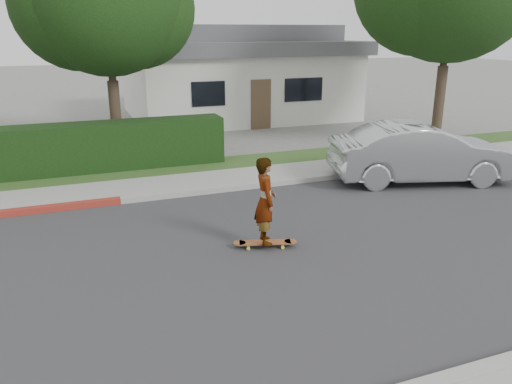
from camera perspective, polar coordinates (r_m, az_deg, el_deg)
ground at (r=8.90m, az=-18.72°, el=-10.19°), size 120.00×120.00×0.00m
road at (r=8.90m, az=-18.73°, el=-10.16°), size 60.00×8.00×0.01m
curb_far at (r=12.67m, az=-19.72°, el=-1.45°), size 60.00×0.20×0.15m
sidewalk_far at (r=13.53m, az=-19.85°, el=-0.32°), size 60.00×1.60×0.12m
planting_strip at (r=15.07m, az=-20.05°, el=1.43°), size 60.00×1.60×0.10m
tree_center at (r=17.20m, az=-16.90°, el=20.08°), size 5.66×4.84×7.44m
house at (r=25.30m, az=-2.41°, el=13.52°), size 10.60×8.60×4.30m
skateboard at (r=9.79m, az=1.05°, el=-5.81°), size 1.27×0.60×0.12m
skateboarder at (r=9.48m, az=1.08°, el=-1.01°), size 0.50×0.68×1.70m
car_silver at (r=14.62m, az=18.39°, el=4.25°), size 5.27×3.04×1.64m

